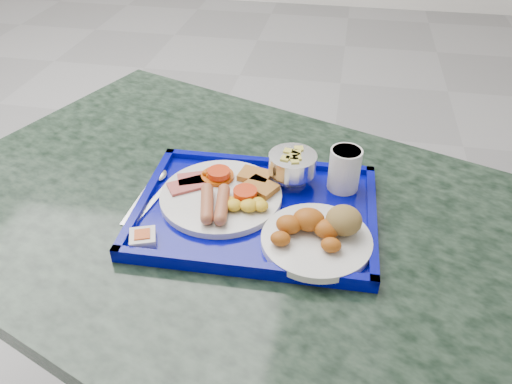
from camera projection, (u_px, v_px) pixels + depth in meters
floor at (43, 179)px, 2.36m from camera, size 6.00×6.00×0.00m
table at (237, 282)px, 1.07m from camera, size 1.44×1.20×0.77m
tray at (256, 211)px, 0.94m from camera, size 0.45×0.33×0.03m
main_plate at (225, 195)px, 0.95m from camera, size 0.23×0.23×0.04m
bread_plate at (320, 232)px, 0.85m from camera, size 0.19×0.19×0.06m
fruit_bowl at (293, 164)px, 0.98m from camera, size 0.09×0.09×0.07m
juice_cup at (345, 168)px, 0.96m from camera, size 0.06×0.06×0.09m
spoon at (157, 183)px, 0.99m from camera, size 0.05×0.18×0.01m
knife at (140, 200)px, 0.95m from camera, size 0.02×0.16×0.00m
jam_packet at (143, 238)px, 0.86m from camera, size 0.06×0.06×0.02m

